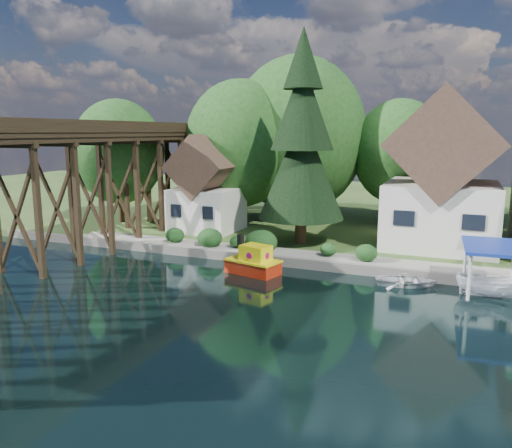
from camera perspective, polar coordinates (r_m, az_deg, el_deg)
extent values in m
plane|color=black|center=(24.54, 1.44, -9.89)|extent=(140.00, 140.00, 0.00)
cube|color=#315221|center=(56.69, 13.87, 1.78)|extent=(140.00, 52.00, 0.50)
cube|color=slate|center=(30.90, 13.83, -5.28)|extent=(60.00, 0.40, 0.62)
cube|color=gray|center=(31.88, 17.77, -4.58)|extent=(50.00, 2.60, 0.06)
cube|color=black|center=(32.69, -25.72, 1.46)|extent=(4.00, 0.36, 8.00)
cube|color=black|center=(34.87, -21.84, 2.25)|extent=(4.00, 0.36, 8.00)
cube|color=black|center=(37.21, -18.42, 2.94)|extent=(4.00, 0.36, 8.00)
cube|color=black|center=(39.66, -15.41, 3.54)|extent=(4.00, 0.36, 8.00)
cube|color=black|center=(42.22, -12.75, 4.06)|extent=(4.00, 0.36, 8.00)
cube|color=black|center=(44.85, -10.40, 4.51)|extent=(4.00, 0.36, 8.00)
cube|color=black|center=(47.56, -8.32, 4.91)|extent=(4.00, 0.36, 8.00)
cube|color=black|center=(50.32, -6.45, 5.25)|extent=(4.00, 0.36, 8.00)
cube|color=black|center=(53.14, -4.78, 5.56)|extent=(4.00, 0.36, 8.00)
cube|color=black|center=(37.81, -21.21, 9.05)|extent=(0.35, 44.00, 0.35)
cube|color=black|center=(35.50, -17.05, 9.25)|extent=(0.35, 44.00, 0.35)
cube|color=black|center=(36.63, -19.23, 9.62)|extent=(4.00, 44.00, 0.30)
cube|color=black|center=(37.98, -21.58, 10.31)|extent=(0.12, 44.00, 0.80)
cube|color=black|center=(35.34, -16.81, 10.63)|extent=(0.12, 44.00, 0.80)
cube|color=white|center=(37.94, 20.33, 1.05)|extent=(7.50, 8.00, 4.50)
cube|color=#463225|center=(37.51, 20.82, 8.53)|extent=(7.64, 8.64, 7.64)
cube|color=black|center=(34.06, 16.55, 0.65)|extent=(1.35, 0.08, 1.00)
cube|color=black|center=(33.91, 23.61, 0.16)|extent=(1.35, 0.08, 1.00)
cube|color=white|center=(41.27, -5.60, 1.68)|extent=(5.00, 5.00, 3.50)
cube|color=#463225|center=(40.88, -5.69, 6.60)|extent=(5.09, 5.40, 5.09)
cube|color=black|center=(39.76, -9.11, 1.51)|extent=(0.90, 0.08, 1.00)
cube|color=black|center=(38.38, -5.54, 1.27)|extent=(0.90, 0.08, 1.00)
cylinder|color=#382314|center=(44.77, -1.77, 3.06)|extent=(0.50, 0.50, 4.50)
ellipsoid|color=#1A491A|center=(44.40, -1.81, 9.15)|extent=(4.40, 4.40, 5.06)
cylinder|color=#382314|center=(47.03, 4.69, 3.66)|extent=(0.50, 0.50, 4.95)
ellipsoid|color=#1A491A|center=(46.70, 4.79, 10.04)|extent=(5.00, 5.00, 5.75)
cylinder|color=#382314|center=(46.17, 15.78, 2.61)|extent=(0.50, 0.50, 4.05)
ellipsoid|color=#1A491A|center=(45.81, 16.04, 7.91)|extent=(4.00, 4.00, 4.60)
cylinder|color=#382314|center=(46.51, -15.17, 2.70)|extent=(0.50, 0.50, 4.05)
ellipsoid|color=#1A491A|center=(46.15, -15.42, 7.96)|extent=(4.00, 4.00, 4.60)
ellipsoid|color=#153A15|center=(35.46, -5.30, -1.40)|extent=(1.98, 1.98, 1.53)
ellipsoid|color=#153A15|center=(34.89, -2.16, -1.84)|extent=(1.54, 1.54, 1.19)
ellipsoid|color=#153A15|center=(33.62, 0.59, -1.86)|extent=(2.20, 2.20, 1.70)
ellipsoid|color=#153A15|center=(37.11, -9.26, -1.09)|extent=(1.76, 1.76, 1.36)
ellipsoid|color=#153A15|center=(32.88, 8.28, -2.71)|extent=(1.54, 1.54, 1.19)
ellipsoid|color=#153A15|center=(32.08, 12.49, -3.03)|extent=(1.76, 1.76, 1.36)
cylinder|color=#382314|center=(36.57, 5.13, -0.01)|extent=(0.84, 0.84, 2.80)
cone|color=black|center=(36.05, 5.24, 6.57)|extent=(6.17, 6.17, 7.47)
cone|color=black|center=(36.01, 5.36, 13.26)|extent=(4.48, 4.48, 6.07)
cone|color=black|center=(36.31, 5.45, 18.42)|extent=(2.80, 2.80, 4.20)
cube|color=red|center=(30.62, -0.35, -4.99)|extent=(3.48, 2.41, 0.84)
cube|color=#FFEB0D|center=(30.50, -0.35, -4.17)|extent=(3.61, 2.54, 0.11)
cube|color=#FFEB0D|center=(30.27, -0.03, -3.42)|extent=(1.94, 1.64, 1.05)
cylinder|color=black|center=(30.80, -1.76, -1.87)|extent=(0.46, 0.46, 0.74)
cylinder|color=#A50C66|center=(29.77, -0.78, -3.66)|extent=(0.39, 0.17, 0.38)
cylinder|color=#A50C66|center=(30.78, 0.70, -3.19)|extent=(0.39, 0.17, 0.38)
cylinder|color=#A50C66|center=(29.79, 1.27, -3.65)|extent=(0.17, 0.39, 0.38)
imported|color=silver|center=(29.56, 16.79, -6.06)|extent=(3.87, 3.13, 0.71)
imported|color=white|center=(29.05, 25.28, -6.26)|extent=(3.55, 1.48, 1.35)
cube|color=#172F9A|center=(28.57, 25.60, -2.36)|extent=(3.18, 4.46, 0.16)
cylinder|color=white|center=(26.91, 23.20, -5.59)|extent=(0.16, 0.16, 2.43)
cylinder|color=white|center=(30.56, 22.81, -3.70)|extent=(0.16, 0.16, 2.43)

